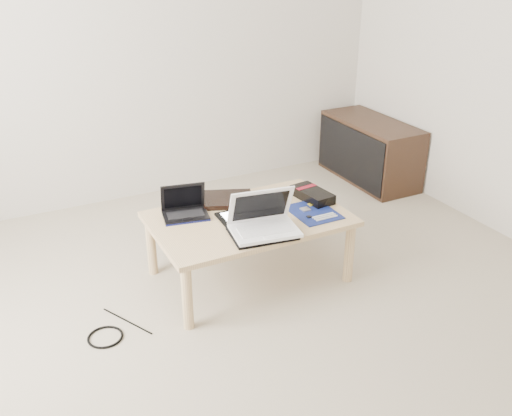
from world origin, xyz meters
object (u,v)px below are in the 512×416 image
netbook (185,209)px  gpu_box (312,195)px  white_laptop (263,222)px  coffee_table (249,224)px  media_cabinet (369,150)px

netbook → gpu_box: netbook is taller
netbook → white_laptop: 0.50m
gpu_box → white_laptop: bearing=-151.5°
white_laptop → coffee_table: bearing=84.6°
coffee_table → media_cabinet: media_cabinet is taller
coffee_table → netbook: netbook is taller
media_cabinet → gpu_box: size_ratio=3.10×
coffee_table → white_laptop: size_ratio=2.88×
white_laptop → netbook: bearing=127.0°
coffee_table → media_cabinet: 1.81m
coffee_table → white_laptop: 0.25m
netbook → white_laptop: white_laptop is taller
media_cabinet → netbook: netbook is taller
coffee_table → media_cabinet: (1.56, 0.92, -0.10)m
coffee_table → gpu_box: (0.45, 0.04, 0.08)m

